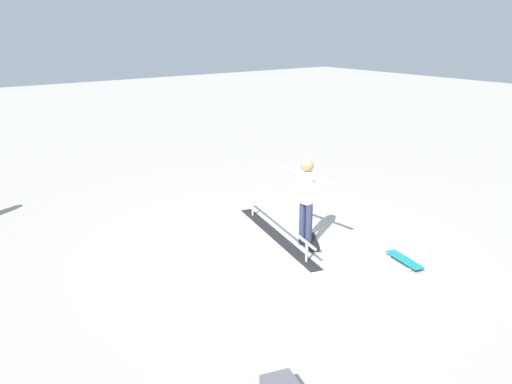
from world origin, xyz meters
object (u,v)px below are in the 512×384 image
at_px(grind_rail, 277,228).
at_px(loose_skateboard_teal, 404,260).
at_px(skateboard_main, 312,241).
at_px(skater_main, 306,196).

bearing_deg(grind_rail, loose_skateboard_teal, -141.76).
bearing_deg(skateboard_main, skater_main, 98.82).
height_order(grind_rail, skater_main, skater_main).
distance_m(skater_main, loose_skateboard_teal, 2.02).
height_order(skater_main, loose_skateboard_teal, skater_main).
xyz_separation_m(skater_main, loose_skateboard_teal, (-1.61, -0.84, -0.88)).
distance_m(grind_rail, skateboard_main, 0.76).
distance_m(skater_main, skateboard_main, 0.89).
bearing_deg(loose_skateboard_teal, skater_main, 40.81).
xyz_separation_m(grind_rail, loose_skateboard_teal, (-2.25, -0.99, -0.09)).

